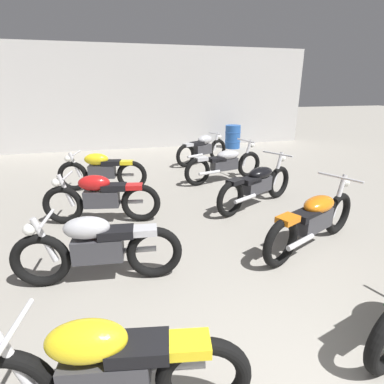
# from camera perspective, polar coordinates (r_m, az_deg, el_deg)

# --- Properties ---
(back_wall) EXTENTS (12.89, 0.24, 3.60)m
(back_wall) POSITION_cam_1_polar(r_m,az_deg,el_deg) (11.81, -9.29, 16.84)
(back_wall) COLOR #BCBAB7
(back_wall) RESTS_ON ground
(motorcycle_left_row_0) EXTENTS (1.96, 0.57, 0.88)m
(motorcycle_left_row_0) POSITION_cam_1_polar(r_m,az_deg,el_deg) (2.41, -15.92, -29.26)
(motorcycle_left_row_0) COLOR black
(motorcycle_left_row_0) RESTS_ON ground
(motorcycle_left_row_1) EXTENTS (1.97, 0.48, 0.88)m
(motorcycle_left_row_1) POSITION_cam_1_polar(r_m,az_deg,el_deg) (3.79, -17.24, -9.77)
(motorcycle_left_row_1) COLOR black
(motorcycle_left_row_1) RESTS_ON ground
(motorcycle_left_row_2) EXTENTS (1.96, 0.57, 0.88)m
(motorcycle_left_row_2) POSITION_cam_1_polar(r_m,az_deg,el_deg) (5.38, -16.57, -0.93)
(motorcycle_left_row_2) COLOR black
(motorcycle_left_row_2) RESTS_ON ground
(motorcycle_left_row_3) EXTENTS (1.95, 0.61, 0.88)m
(motorcycle_left_row_3) POSITION_cam_1_polar(r_m,az_deg,el_deg) (7.09, -16.49, 3.87)
(motorcycle_left_row_3) COLOR black
(motorcycle_left_row_3) RESTS_ON ground
(motorcycle_right_row_1) EXTENTS (2.02, 1.06, 0.97)m
(motorcycle_right_row_1) POSITION_cam_1_polar(r_m,az_deg,el_deg) (4.68, 21.75, -4.68)
(motorcycle_right_row_1) COLOR black
(motorcycle_right_row_1) RESTS_ON ground
(motorcycle_right_row_2) EXTENTS (1.99, 1.12, 0.97)m
(motorcycle_right_row_2) POSITION_cam_1_polar(r_m,az_deg,el_deg) (6.01, 12.06, 1.47)
(motorcycle_right_row_2) COLOR black
(motorcycle_right_row_2) RESTS_ON ground
(motorcycle_right_row_3) EXTENTS (2.14, 0.81, 0.97)m
(motorcycle_right_row_3) POSITION_cam_1_polar(r_m,az_deg,el_deg) (7.51, 6.15, 5.33)
(motorcycle_right_row_3) COLOR black
(motorcycle_right_row_3) RESTS_ON ground
(motorcycle_right_row_4) EXTENTS (1.83, 0.95, 0.88)m
(motorcycle_right_row_4) POSITION_cam_1_polar(r_m,az_deg,el_deg) (9.25, 2.00, 8.11)
(motorcycle_right_row_4) COLOR black
(motorcycle_right_row_4) RESTS_ON ground
(oil_drum) EXTENTS (0.59, 0.59, 0.85)m
(oil_drum) POSITION_cam_1_polar(r_m,az_deg,el_deg) (11.76, 7.59, 10.17)
(oil_drum) COLOR #23519E
(oil_drum) RESTS_ON ground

